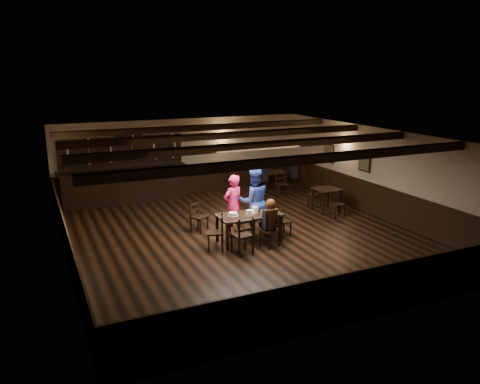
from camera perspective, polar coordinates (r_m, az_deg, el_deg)
name	(u,v)px	position (r m, az deg, el deg)	size (l,w,h in m)	color
ground	(242,235)	(12.79, 0.20, -5.27)	(10.00, 10.00, 0.00)	black
room_shell	(241,172)	(12.34, 0.17, 2.43)	(9.02, 10.02, 2.71)	#BDB29D
dining_table	(249,217)	(12.09, 1.13, -3.08)	(1.64, 0.83, 0.75)	black
chair_near_left	(244,233)	(11.29, 0.50, -5.01)	(0.49, 0.47, 0.96)	black
chair_near_right	(272,229)	(11.78, 3.90, -4.49)	(0.50, 0.48, 0.86)	black
chair_end_left	(218,230)	(11.64, -2.64, -4.59)	(0.52, 0.53, 0.90)	black
chair_end_right	(280,219)	(12.59, 4.94, -3.33)	(0.38, 0.40, 0.83)	black
chair_far_pushed	(197,214)	(12.98, -5.28, -2.70)	(0.55, 0.54, 0.86)	black
woman_pink	(233,205)	(12.54, -0.85, -1.64)	(0.61, 0.40, 1.68)	#DC2958
man_blue	(254,201)	(12.64, 1.67, -1.12)	(0.90, 0.70, 1.85)	navy
seated_person	(270,216)	(11.71, 3.71, -2.89)	(0.34, 0.51, 0.83)	black
cake	(233,214)	(11.94, -0.87, -2.73)	(0.28, 0.28, 0.09)	white
plate_stack_a	(249,213)	(11.94, 1.14, -2.55)	(0.16, 0.16, 0.15)	white
plate_stack_b	(255,210)	(12.14, 1.86, -2.20)	(0.15, 0.15, 0.18)	white
tea_light	(248,212)	(12.17, 0.98, -2.47)	(0.05, 0.05, 0.06)	#A5A8AD
salt_shaker	(262,212)	(12.12, 2.66, -2.43)	(0.04, 0.04, 0.10)	silver
pepper_shaker	(264,211)	(12.17, 2.96, -2.35)	(0.04, 0.04, 0.10)	#A5A8AD
drink_glass	(257,210)	(12.26, 2.09, -2.18)	(0.07, 0.07, 0.12)	silver
menu_red	(270,213)	(12.19, 3.68, -2.58)	(0.31, 0.22, 0.00)	maroon
menu_blue	(268,210)	(12.41, 3.48, -2.26)	(0.30, 0.21, 0.00)	#101453
bar_counter	(125,181)	(16.30, -13.86, 1.33)	(4.34, 0.70, 2.20)	black
back_table_a	(326,192)	(14.96, 10.45, 0.02)	(0.75, 0.75, 0.75)	black
back_table_b	(273,174)	(17.23, 4.06, 2.17)	(0.97, 0.97, 0.75)	black
bg_patron_left	(263,172)	(16.84, 2.88, 2.44)	(0.28, 0.37, 0.68)	black
bg_patron_right	(294,167)	(17.56, 6.55, 3.00)	(0.31, 0.41, 0.75)	black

